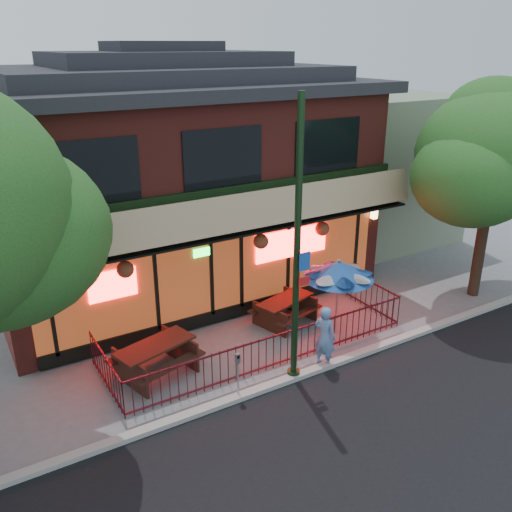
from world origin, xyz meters
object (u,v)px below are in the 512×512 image
Objects in this scene: street_light at (297,262)px; pedestrian at (325,337)px; patio_umbrella at (339,270)px; street_tree_right at (495,147)px; picnic_table_left at (155,355)px; picnic_table_right at (285,307)px; parking_meter_near at (238,368)px.

street_light is 2.50m from pedestrian.
street_light is at bearing -151.03° from patio_umbrella.
street_light reaches higher than patio_umbrella.
pedestrian is (-7.05, -0.94, -4.11)m from street_tree_right.
patio_umbrella is at bearing -6.25° from picnic_table_left.
parking_meter_near is (-3.05, -2.54, 0.29)m from picnic_table_right.
street_tree_right is 4.12× the size of pedestrian.
patio_umbrella is (2.42, 1.34, -1.20)m from street_light.
street_tree_right reaches higher than pedestrian.
street_light is at bearing 71.15° from pedestrian.
picnic_table_left is 1.03× the size of patio_umbrella.
patio_umbrella is 4.40m from parking_meter_near.
patio_umbrella is (5.35, -0.59, 1.38)m from picnic_table_left.
patio_umbrella reaches higher than picnic_table_right.
picnic_table_right is at bearing 60.45° from street_light.
picnic_table_left is 1.97× the size of parking_meter_near.
parking_meter_near is at bearing -174.17° from street_tree_right.
patio_umbrella is at bearing -50.61° from picnic_table_right.
street_tree_right is 10.55m from parking_meter_near.
street_light is at bearing -0.09° from parking_meter_near.
pedestrian reaches higher than picnic_table_right.
patio_umbrella is (0.98, -1.20, 1.43)m from picnic_table_right.
street_tree_right is at bearing -13.21° from picnic_table_right.
picnic_table_left reaches higher than picnic_table_right.
parking_meter_near is (1.31, -1.92, 0.24)m from picnic_table_left.
picnic_table_right is at bearing 129.39° from patio_umbrella.
street_tree_right is (8.04, 0.99, 1.81)m from street_light.
pedestrian is (3.92, -1.87, 0.29)m from picnic_table_left.
parking_meter_near reaches higher than picnic_table_right.
pedestrian is at bearing -137.97° from patio_umbrella.
street_tree_right is 3.08× the size of patio_umbrella.
picnic_table_left is at bearing 42.55° from pedestrian.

